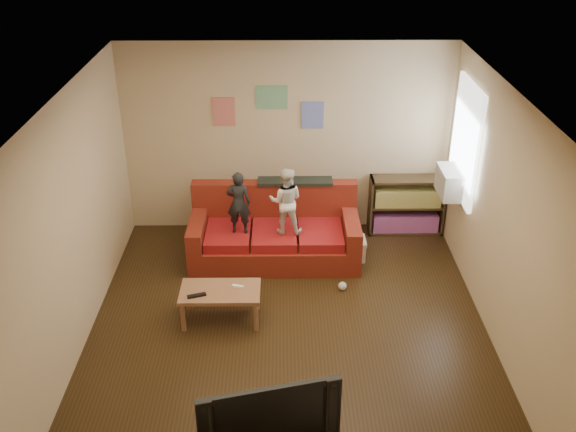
{
  "coord_description": "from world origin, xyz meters",
  "views": [
    {
      "loc": [
        -0.07,
        -5.81,
        4.56
      ],
      "look_at": [
        0.0,
        0.8,
        1.05
      ],
      "focal_mm": 40.0,
      "sensor_mm": 36.0,
      "label": 1
    }
  ],
  "objects_px": {
    "bookshelf": "(406,208)",
    "television": "(267,410)",
    "child_a": "(239,203)",
    "file_box": "(350,249)",
    "coffee_table": "(220,294)",
    "child_b": "(286,201)",
    "sofa": "(275,234)"
  },
  "relations": [
    {
      "from": "child_b",
      "to": "television",
      "type": "relative_size",
      "value": 0.77
    },
    {
      "from": "coffee_table",
      "to": "bookshelf",
      "type": "xyz_separation_m",
      "value": [
        2.48,
        2.08,
        0.02
      ]
    },
    {
      "from": "child_a",
      "to": "child_b",
      "type": "xyz_separation_m",
      "value": [
        0.6,
        0.0,
        0.02
      ]
    },
    {
      "from": "sofa",
      "to": "child_a",
      "type": "height_order",
      "value": "child_a"
    },
    {
      "from": "child_a",
      "to": "television",
      "type": "xyz_separation_m",
      "value": [
        0.43,
        -3.47,
        -0.12
      ]
    },
    {
      "from": "child_b",
      "to": "bookshelf",
      "type": "bearing_deg",
      "value": -149.48
    },
    {
      "from": "bookshelf",
      "to": "television",
      "type": "xyz_separation_m",
      "value": [
        -1.9,
        -4.3,
        0.4
      ]
    },
    {
      "from": "child_a",
      "to": "television",
      "type": "bearing_deg",
      "value": 101.43
    },
    {
      "from": "child_b",
      "to": "bookshelf",
      "type": "distance_m",
      "value": 1.99
    },
    {
      "from": "sofa",
      "to": "child_a",
      "type": "bearing_deg",
      "value": -158.74
    },
    {
      "from": "bookshelf",
      "to": "child_b",
      "type": "bearing_deg",
      "value": -154.2
    },
    {
      "from": "child_a",
      "to": "coffee_table",
      "type": "xyz_separation_m",
      "value": [
        -0.16,
        -1.25,
        -0.54
      ]
    },
    {
      "from": "child_b",
      "to": "television",
      "type": "bearing_deg",
      "value": 91.84
    },
    {
      "from": "sofa",
      "to": "television",
      "type": "bearing_deg",
      "value": -90.42
    },
    {
      "from": "child_a",
      "to": "coffee_table",
      "type": "bearing_deg",
      "value": 87.31
    },
    {
      "from": "sofa",
      "to": "television",
      "type": "relative_size",
      "value": 1.93
    },
    {
      "from": "child_b",
      "to": "child_a",
      "type": "bearing_deg",
      "value": 4.72
    },
    {
      "from": "bookshelf",
      "to": "file_box",
      "type": "distance_m",
      "value": 1.16
    },
    {
      "from": "sofa",
      "to": "coffee_table",
      "type": "bearing_deg",
      "value": -113.14
    },
    {
      "from": "sofa",
      "to": "television",
      "type": "xyz_separation_m",
      "value": [
        -0.03,
        -3.64,
        0.45
      ]
    },
    {
      "from": "bookshelf",
      "to": "file_box",
      "type": "relative_size",
      "value": 2.53
    },
    {
      "from": "child_a",
      "to": "file_box",
      "type": "height_order",
      "value": "child_a"
    },
    {
      "from": "sofa",
      "to": "child_b",
      "type": "xyz_separation_m",
      "value": [
        0.15,
        -0.18,
        0.58
      ]
    },
    {
      "from": "child_b",
      "to": "coffee_table",
      "type": "relative_size",
      "value": 0.98
    },
    {
      "from": "bookshelf",
      "to": "file_box",
      "type": "height_order",
      "value": "bookshelf"
    },
    {
      "from": "child_b",
      "to": "television",
      "type": "height_order",
      "value": "child_b"
    },
    {
      "from": "child_b",
      "to": "coffee_table",
      "type": "height_order",
      "value": "child_b"
    },
    {
      "from": "child_a",
      "to": "child_b",
      "type": "distance_m",
      "value": 0.6
    },
    {
      "from": "coffee_table",
      "to": "file_box",
      "type": "xyz_separation_m",
      "value": [
        1.61,
        1.34,
        -0.21
      ]
    },
    {
      "from": "television",
      "to": "child_b",
      "type": "bearing_deg",
      "value": 73.7
    },
    {
      "from": "child_a",
      "to": "coffee_table",
      "type": "height_order",
      "value": "child_a"
    },
    {
      "from": "child_a",
      "to": "child_b",
      "type": "height_order",
      "value": "child_b"
    }
  ]
}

